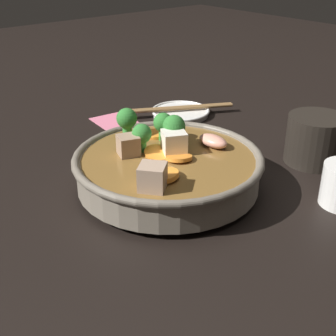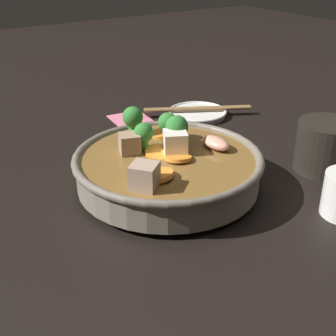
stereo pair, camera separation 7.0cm
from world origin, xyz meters
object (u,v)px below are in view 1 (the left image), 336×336
Objects in this scene: stirfry_bowl at (168,166)px; side_saucer at (180,112)px; chopsticks_pair at (180,108)px; dark_mug at (316,140)px.

side_saucer is (-0.23, 0.23, -0.03)m from stirfry_bowl.
chopsticks_pair reaches higher than side_saucer.
stirfry_bowl is 2.32× the size of dark_mug.
stirfry_bowl is 2.26× the size of side_saucer.
stirfry_bowl is 1.36× the size of chopsticks_pair.
dark_mug is at bearing 71.14° from stirfry_bowl.
chopsticks_pair is (-0.23, 0.23, -0.02)m from stirfry_bowl.
chopsticks_pair is at bearing -176.00° from dark_mug.
dark_mug is 0.32m from chopsticks_pair.
stirfry_bowl reaches higher than side_saucer.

